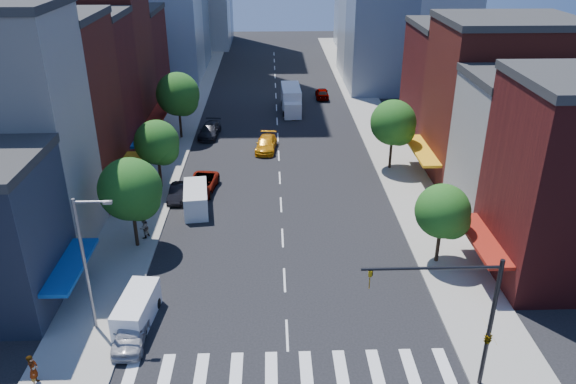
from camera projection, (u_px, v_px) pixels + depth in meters
name	position (u px, v px, depth m)	size (l,w,h in m)	color
ground	(287.00, 335.00, 34.83)	(220.00, 220.00, 0.00)	black
sidewalk_left	(178.00, 127.00, 70.51)	(5.00, 120.00, 0.15)	gray
sidewalk_right	(376.00, 125.00, 71.24)	(5.00, 120.00, 0.15)	gray
crosswalk	(289.00, 370.00, 32.12)	(19.00, 3.00, 0.01)	silver
bldg_left_2	(41.00, 114.00, 49.26)	(12.00, 9.00, 16.00)	#5D1C16
bldg_left_3	(73.00, 93.00, 57.14)	(12.00, 8.00, 15.00)	#4B1212
bldg_left_4	(94.00, 65.00, 64.37)	(12.00, 9.00, 17.00)	#5D1C16
bldg_left_5	(117.00, 64.00, 73.80)	(12.00, 10.00, 13.00)	#4B1212
bldg_right_1	(535.00, 153.00, 46.38)	(12.00, 8.00, 12.00)	beige
bldg_right_2	(498.00, 104.00, 53.85)	(12.00, 10.00, 15.00)	#5D1C16
bldg_right_3	(463.00, 87.00, 63.30)	(12.00, 10.00, 13.00)	#4B1212
traffic_signal	(480.00, 325.00, 29.27)	(7.24, 2.24, 8.00)	black
streetlight	(87.00, 258.00, 33.11)	(2.25, 0.25, 9.00)	slate
tree_left_near	(132.00, 192.00, 42.25)	(4.80, 4.80, 7.30)	black
tree_left_mid	(158.00, 144.00, 52.32)	(4.20, 4.20, 6.65)	black
tree_left_far	(179.00, 96.00, 64.65)	(5.00, 5.00, 7.75)	black
tree_right_near	(445.00, 213.00, 40.51)	(4.00, 4.00, 6.20)	black
tree_right_far	(395.00, 124.00, 56.45)	(4.60, 4.60, 7.20)	black
parked_car_front	(131.00, 330.00, 34.05)	(1.85, 4.60, 1.57)	#A7A8AC
parked_car_second	(178.00, 192.00, 51.87)	(1.40, 4.02, 1.32)	black
parked_car_third	(201.00, 184.00, 53.22)	(2.53, 5.48, 1.52)	#999999
parked_car_rear	(210.00, 130.00, 67.23)	(2.16, 5.32, 1.55)	black
cargo_van_near	(136.00, 311.00, 35.47)	(2.31, 4.78, 1.97)	white
cargo_van_far	(196.00, 200.00, 49.60)	(2.61, 5.26, 2.15)	silver
taxi	(266.00, 144.00, 63.06)	(2.13, 5.24, 1.52)	orange
traffic_car_oncoming	(294.00, 97.00, 80.53)	(1.40, 4.03, 1.33)	black
traffic_car_far	(322.00, 93.00, 82.02)	(1.84, 4.58, 1.56)	#999999
box_truck	(291.00, 100.00, 76.02)	(2.68, 8.14, 3.25)	silver
pedestrian_near	(33.00, 370.00, 30.56)	(0.71, 0.47, 1.95)	#999999
pedestrian_far	(144.00, 227.00, 45.05)	(0.88, 0.69, 1.82)	#999999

